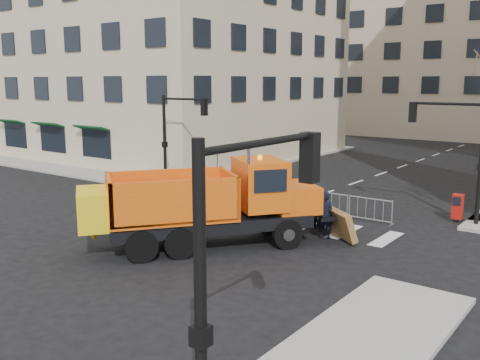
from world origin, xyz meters
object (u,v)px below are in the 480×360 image
Objects in this scene: cop_a at (325,215)px; worker at (201,181)px; cop_c at (312,208)px; newspaper_box at (458,206)px; plow_truck at (204,202)px; cop_b at (317,206)px.

cop_a reaches higher than worker.
newspaper_box is at bearing 158.82° from cop_c.
worker is 1.48× the size of newspaper_box.
plow_truck is 5.70× the size of cop_b.
newspaper_box is at bearing -120.99° from cop_b.
worker reaches higher than cop_b.
plow_truck is at bearing 87.90° from cop_b.
cop_b is 6.33m from newspaper_box.
cop_c reaches higher than worker.
plow_truck reaches higher than cop_c.
plow_truck is 5.06× the size of cop_a.
cop_a is 1.13× the size of cop_b.
cop_a is at bearing -45.13° from worker.
newspaper_box is (4.74, 4.20, -0.15)m from cop_b.
cop_a reaches higher than cop_c.
plow_truck is 8.80× the size of newspaper_box.
cop_a is (3.10, 3.73, -0.78)m from plow_truck.
cop_a reaches higher than cop_b.
cop_c is 6.66m from newspaper_box.
plow_truck is 5.94× the size of worker.
newspaper_box is (3.51, 5.78, -0.26)m from cop_a.
worker is at bearing -170.92° from newspaper_box.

